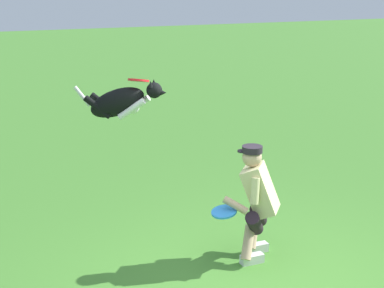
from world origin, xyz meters
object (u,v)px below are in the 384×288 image
person (256,199)px  dog (121,102)px  frisbee_flying (138,80)px  frisbee_held (224,212)px

person → dog: bearing=6.1°
person → frisbee_flying: 1.81m
person → frisbee_flying: bearing=5.2°
dog → frisbee_flying: 0.31m
person → dog: dog is taller
person → frisbee_flying: size_ratio=5.61×
dog → frisbee_held: 1.62m
dog → frisbee_held: dog is taller
person → frisbee_held: person is taller
dog → frisbee_held: bearing=-7.1°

